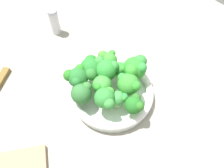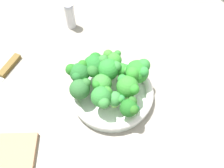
% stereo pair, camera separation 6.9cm
% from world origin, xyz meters
% --- Properties ---
extents(ground_plane, '(1.30, 1.30, 0.03)m').
position_xyz_m(ground_plane, '(0.00, 0.00, -0.01)').
color(ground_plane, gray).
extents(bowl, '(0.25, 0.25, 0.04)m').
position_xyz_m(bowl, '(0.03, 0.02, 0.02)').
color(bowl, white).
rests_on(bowl, ground_plane).
extents(broccoli_floret_0, '(0.05, 0.05, 0.06)m').
position_xyz_m(broccoli_floret_0, '(0.12, 0.02, 0.08)').
color(broccoli_floret_0, '#90CD58').
rests_on(broccoli_floret_0, bowl).
extents(broccoli_floret_1, '(0.06, 0.06, 0.08)m').
position_xyz_m(broccoli_floret_1, '(-0.04, -0.04, 0.09)').
color(broccoli_floret_1, '#9BC972').
rests_on(broccoli_floret_1, bowl).
extents(broccoli_floret_2, '(0.06, 0.06, 0.06)m').
position_xyz_m(broccoli_floret_2, '(0.02, -0.01, 0.08)').
color(broccoli_floret_2, '#A3C769').
rests_on(broccoli_floret_2, bowl).
extents(broccoli_floret_3, '(0.07, 0.07, 0.08)m').
position_xyz_m(broccoli_floret_3, '(-0.05, 0.01, 0.08)').
color(broccoli_floret_3, '#98CD6C').
rests_on(broccoli_floret_3, bowl).
extents(broccoli_floret_4, '(0.07, 0.08, 0.08)m').
position_xyz_m(broccoli_floret_4, '(0.04, 0.10, 0.09)').
color(broccoli_floret_4, '#83C35F').
rests_on(broccoli_floret_4, bowl).
extents(broccoli_floret_5, '(0.04, 0.04, 0.05)m').
position_xyz_m(broccoli_floret_5, '(0.07, 0.00, 0.07)').
color(broccoli_floret_5, '#8EC65C').
rests_on(broccoli_floret_5, bowl).
extents(broccoli_floret_6, '(0.04, 0.04, 0.06)m').
position_xyz_m(broccoli_floret_6, '(0.01, 0.07, 0.08)').
color(broccoli_floret_6, '#95C557').
rests_on(broccoli_floret_6, bowl).
extents(broccoli_floret_7, '(0.06, 0.06, 0.07)m').
position_xyz_m(broccoli_floret_7, '(-0.04, 0.06, 0.08)').
color(broccoli_floret_7, '#7FBB4C').
rests_on(broccoli_floret_7, bowl).
extents(broccoli_floret_8, '(0.07, 0.06, 0.07)m').
position_xyz_m(broccoli_floret_8, '(0.06, -0.03, 0.08)').
color(broccoli_floret_8, '#7CB551').
rests_on(broccoli_floret_8, bowl).
extents(broccoli_floret_9, '(0.07, 0.07, 0.08)m').
position_xyz_m(broccoli_floret_9, '(-0.01, 0.03, 0.09)').
color(broccoli_floret_9, '#88C85A').
rests_on(broccoli_floret_9, bowl).
extents(broccoli_floret_10, '(0.06, 0.07, 0.07)m').
position_xyz_m(broccoli_floret_10, '(-0.00, -0.06, 0.08)').
color(broccoli_floret_10, '#82BD5C').
rests_on(broccoli_floret_10, bowl).
extents(broccoli_floret_11, '(0.07, 0.06, 0.07)m').
position_xyz_m(broccoli_floret_11, '(0.07, 0.05, 0.08)').
color(broccoli_floret_11, '#9BC96E').
rests_on(broccoli_floret_11, bowl).
extents(knife, '(0.17, 0.23, 0.01)m').
position_xyz_m(knife, '(-0.22, -0.24, 0.01)').
color(knife, silver).
rests_on(knife, ground_plane).
extents(pepper_shaker, '(0.03, 0.03, 0.10)m').
position_xyz_m(pepper_shaker, '(-0.32, 0.06, 0.05)').
color(pepper_shaker, silver).
rests_on(pepper_shaker, ground_plane).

